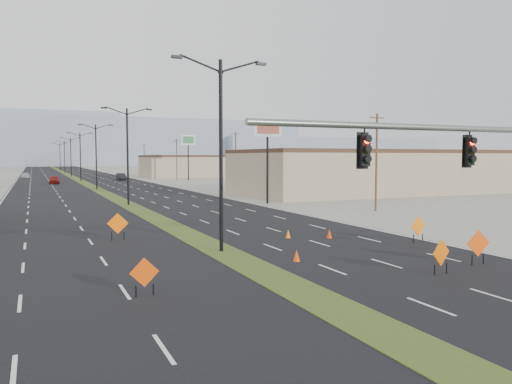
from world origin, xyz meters
name	(u,v)px	position (x,y,z in m)	size (l,w,h in m)	color
ground	(356,319)	(0.00, 0.00, 0.00)	(600.00, 600.00, 0.00)	gray
road_surface	(79,181)	(0.00, 100.00, 0.00)	(25.00, 400.00, 0.02)	black
median_strip	(79,181)	(0.00, 100.00, 0.00)	(2.00, 400.00, 0.04)	#324F1C
building_se_near	(368,173)	(34.00, 45.00, 2.75)	(36.00, 18.00, 5.50)	tan
building_se_far	(229,167)	(38.00, 110.00, 2.50)	(44.00, 16.00, 5.00)	tan
mesa_center	(120,142)	(40.00, 300.00, 14.00)	(220.00, 50.00, 28.00)	#8997AA
mesa_east	(325,152)	(180.00, 290.00, 9.00)	(160.00, 50.00, 18.00)	#8997AA
signal_mast	(502,162)	(8.56, 2.00, 4.79)	(16.30, 0.60, 8.00)	slate
streetlight_0	(221,149)	(0.00, 12.00, 5.42)	(5.15, 0.24, 10.02)	black
streetlight_1	(128,153)	(0.00, 40.00, 5.42)	(5.15, 0.24, 10.02)	black
streetlight_2	(96,154)	(0.00, 68.00, 5.42)	(5.15, 0.24, 10.02)	black
streetlight_3	(80,155)	(0.00, 96.00, 5.42)	(5.15, 0.24, 10.02)	black
streetlight_4	(71,156)	(0.00, 124.00, 5.42)	(5.15, 0.24, 10.02)	black
streetlight_5	(65,156)	(0.00, 152.00, 5.42)	(5.15, 0.24, 10.02)	black
streetlight_6	(60,156)	(0.00, 180.00, 5.42)	(5.15, 0.24, 10.02)	black
utility_pole_0	(376,161)	(20.00, 25.00, 4.67)	(1.60, 0.20, 9.00)	#4C3823
utility_pole_1	(236,159)	(20.00, 60.00, 4.67)	(1.60, 0.20, 9.00)	#4C3823
utility_pole_2	(177,159)	(20.00, 95.00, 4.67)	(1.60, 0.20, 9.00)	#4C3823
utility_pole_3	(144,158)	(20.00, 130.00, 4.67)	(1.60, 0.20, 9.00)	#4C3823
car_left	(54,180)	(-5.39, 88.06, 0.78)	(1.84, 4.56, 1.55)	maroon
car_mid	(121,177)	(8.42, 98.08, 0.75)	(1.59, 4.57, 1.51)	black
car_far	(25,176)	(-10.63, 116.12, 0.64)	(1.79, 4.40, 1.28)	#ADB3B7
construction_sign_1	(144,274)	(-5.43, 5.15, 0.83)	(1.06, 0.06, 1.42)	#D64204
construction_sign_2	(118,224)	(-4.43, 17.91, 0.98)	(1.23, 0.29, 1.66)	#FE6405
construction_sign_3	(441,254)	(6.71, 3.34, 0.90)	(1.13, 0.29, 1.53)	#E35D04
construction_sign_4	(478,244)	(9.70, 4.09, 0.97)	(1.23, 0.21, 1.65)	#F24805
construction_sign_5	(418,227)	(11.50, 10.00, 0.93)	(1.18, 0.22, 1.58)	orange
cone_0	(297,256)	(2.42, 8.19, 0.29)	(0.35, 0.35, 0.58)	#EA4704
cone_1	(288,234)	(5.30, 14.51, 0.27)	(0.32, 0.32, 0.53)	orange
cone_2	(329,234)	(7.57, 13.39, 0.29)	(0.34, 0.34, 0.57)	#E73904
cone_3	(117,223)	(-3.63, 23.67, 0.33)	(0.40, 0.40, 0.66)	#DF3904
pole_sign_east_near	(268,134)	(14.02, 35.83, 7.47)	(2.99, 1.03, 9.18)	black
pole_sign_east_far	(188,143)	(21.48, 91.09, 7.95)	(3.19, 0.76, 9.73)	black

